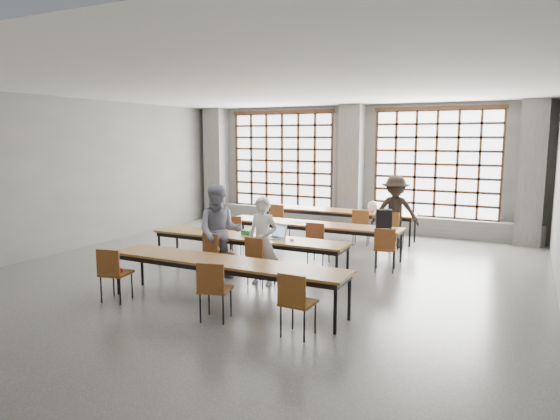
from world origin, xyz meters
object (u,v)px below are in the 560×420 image
object	(u,v)px
laptop_back	(390,210)
student_female	(220,232)
student_male	(262,241)
phone	(253,237)
desk_row_b	(311,226)
chair_front_left	(215,251)
red_pouch	(116,270)
desk_row_c	(247,239)
chair_near_left	(113,269)
laptop_front	(276,234)
green_box	(247,233)
chair_mid_right	(385,245)
student_back	(395,212)
mouse	(292,240)
chair_mid_left	(235,231)
chair_back_left	(279,217)
desk_row_d	(224,264)
chair_near_right	(296,298)
plastic_bag	(373,206)
desk_row_a	(338,212)
chair_back_mid	(361,223)
chair_mid_centre	(317,238)
chair_front_right	(258,256)
backpack	(384,219)
chair_back_right	(393,226)
chair_near_mid	(213,285)

from	to	relation	value
laptop_back	student_female	bearing A→B (deg)	-113.29
student_male	phone	bearing A→B (deg)	135.21
desk_row_b	chair_front_left	bearing A→B (deg)	-108.62
laptop_back	red_pouch	xyz separation A→B (m)	(-2.76, -6.51, -0.29)
desk_row_c	chair_near_left	xyz separation A→B (m)	(-1.04, -2.44, -0.13)
laptop_front	green_box	bearing A→B (deg)	-177.57
chair_mid_right	student_back	world-z (taller)	student_back
mouse	chair_mid_left	bearing A→B (deg)	147.56
student_female	chair_back_left	bearing A→B (deg)	72.74
desk_row_d	student_back	size ratio (longest dim) A/B	2.34
mouse	student_male	bearing A→B (deg)	-126.10
chair_mid_left	chair_near_right	world-z (taller)	same
student_female	laptop_back	xyz separation A→B (m)	(2.00, 4.65, -0.08)
student_male	laptop_back	world-z (taller)	student_male
plastic_bag	chair_back_left	bearing A→B (deg)	-163.58
desk_row_a	green_box	distance (m)	3.99
chair_back_mid	chair_mid_centre	bearing A→B (deg)	-96.83
desk_row_b	chair_mid_right	size ratio (longest dim) A/B	4.55
green_box	chair_mid_centre	bearing A→B (deg)	50.24
laptop_back	green_box	world-z (taller)	laptop_back
desk_row_a	chair_mid_centre	size ratio (longest dim) A/B	4.55
chair_mid_left	chair_front_left	world-z (taller)	same
chair_back_left	chair_mid_left	size ratio (longest dim) A/B	1.00
desk_row_d	chair_mid_left	size ratio (longest dim) A/B	4.55
chair_back_left	green_box	distance (m)	3.49
desk_row_b	chair_front_right	distance (m)	2.52
backpack	desk_row_d	bearing A→B (deg)	-130.41
chair_near_right	red_pouch	size ratio (longest dim) A/B	4.40
chair_near_right	chair_front_right	bearing A→B (deg)	130.70
chair_back_mid	phone	size ratio (longest dim) A/B	6.77
student_male	phone	size ratio (longest dim) A/B	12.08
chair_front_left	desk_row_a	bearing A→B (deg)	81.58
desk_row_d	student_back	world-z (taller)	student_back
chair_back_left	student_female	bearing A→B (deg)	-79.43
green_box	chair_near_left	bearing A→B (deg)	-111.44
chair_back_mid	chair_back_right	bearing A→B (deg)	-0.01
chair_back_left	chair_mid_left	bearing A→B (deg)	-90.72
chair_back_mid	chair_front_right	xyz separation A→B (m)	(-0.60, -4.04, 0.00)
green_box	plastic_bag	bearing A→B (deg)	71.75
mouse	green_box	distance (m)	1.01
laptop_back	plastic_bag	world-z (taller)	plastic_bag
chair_back_left	chair_near_mid	distance (m)	6.15
student_back	laptop_back	size ratio (longest dim) A/B	3.83
chair_near_left	plastic_bag	world-z (taller)	plastic_bag
student_female	desk_row_c	bearing A→B (deg)	31.21
green_box	student_male	bearing A→B (deg)	-41.74
chair_front_right	laptop_back	distance (m)	4.91
chair_near_mid	chair_back_left	bearing A→B (deg)	107.94
desk_row_a	phone	distance (m)	4.15
chair_near_right	student_female	bearing A→B (deg)	141.55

